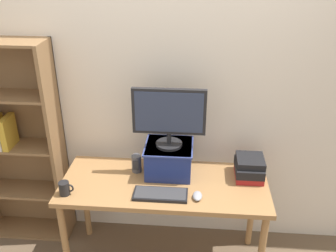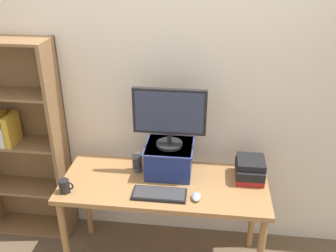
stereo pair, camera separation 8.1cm
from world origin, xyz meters
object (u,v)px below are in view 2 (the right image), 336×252
keyboard (159,194)px  computer_mouse (196,197)px  book_stack (250,169)px  coffee_mug (65,186)px  computer_monitor (169,115)px  desk_speaker (137,163)px  riser_box (169,158)px  bookshelf_unit (16,140)px  desk (164,192)px

keyboard → computer_mouse: bearing=-1.1°
book_stack → coffee_mug: bearing=-165.8°
computer_monitor → coffee_mug: 0.88m
coffee_mug → desk_speaker: 0.55m
riser_box → computer_monitor: size_ratio=0.68×
bookshelf_unit → desk_speaker: (1.03, -0.17, -0.04)m
coffee_mug → book_stack: bearing=14.2°
book_stack → computer_mouse: bearing=-142.0°
riser_box → computer_mouse: riser_box is taller
book_stack → desk: bearing=-168.3°
computer_mouse → coffee_mug: 0.91m
keyboard → desk_speaker: (-0.21, 0.29, 0.06)m
computer_mouse → coffee_mug: size_ratio=1.00×
riser_box → book_stack: riser_box is taller
riser_box → computer_monitor: 0.35m
desk → riser_box: (0.02, 0.14, 0.21)m
bookshelf_unit → riser_box: bearing=-6.7°
keyboard → book_stack: size_ratio=1.49×
riser_box → book_stack: bearing=-1.5°
computer_mouse → bookshelf_unit: bearing=163.0°
bookshelf_unit → desk: bearing=-13.2°
desk → computer_mouse: bearing=-34.2°
coffee_mug → desk_speaker: bearing=36.1°
bookshelf_unit → coffee_mug: size_ratio=16.55×
keyboard → computer_mouse: computer_mouse is taller
bookshelf_unit → computer_mouse: 1.57m
keyboard → desk_speaker: 0.36m
desk → riser_box: bearing=81.0°
coffee_mug → computer_mouse: bearing=2.1°
riser_box → coffee_mug: (-0.69, -0.34, -0.07)m
book_stack → computer_monitor: bearing=178.6°
keyboard → coffee_mug: (-0.66, -0.04, 0.04)m
desk → computer_monitor: size_ratio=2.88×
computer_mouse → coffee_mug: bearing=-177.9°
computer_monitor → keyboard: (-0.03, -0.30, -0.46)m
riser_box → desk_speaker: 0.25m
riser_box → desk_speaker: bearing=-176.6°
desk_speaker → computer_monitor: bearing=3.0°
computer_mouse → desk_speaker: (-0.46, 0.29, 0.05)m
computer_mouse → desk_speaker: bearing=147.7°
bookshelf_unit → computer_monitor: size_ratio=3.30×
computer_mouse → book_stack: 0.48m
computer_monitor → desk_speaker: (-0.24, -0.01, -0.40)m
riser_box → bookshelf_unit: bearing=173.3°
coffee_mug → desk: bearing=16.5°
riser_box → keyboard: bearing=-96.3°
riser_box → computer_monitor: computer_monitor is taller
keyboard → desk_speaker: bearing=126.1°
desk → computer_mouse: computer_mouse is taller
book_stack → desk_speaker: book_stack is taller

